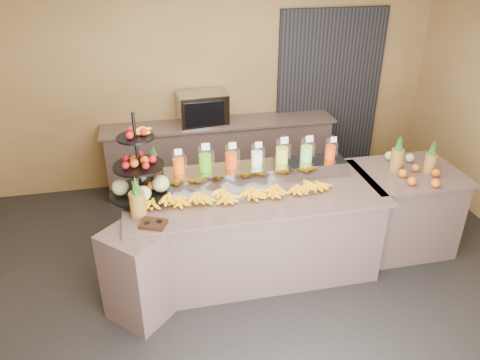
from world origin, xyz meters
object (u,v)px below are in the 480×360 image
object	(u,v)px
condiment_caddy	(153,224)
oven_warmer	(202,108)
banana_heap	(239,191)
right_fruit_pile	(416,169)
fruit_stand	(144,176)
pitcher_tray	(257,172)

from	to	relation	value
condiment_caddy	oven_warmer	distance (m)	2.45
banana_heap	right_fruit_pile	xyz separation A→B (m)	(1.88, 0.07, 0.01)
banana_heap	oven_warmer	bearing A→B (deg)	91.53
oven_warmer	fruit_stand	bearing A→B (deg)	-117.79
banana_heap	condiment_caddy	size ratio (longest dim) A/B	8.38
condiment_caddy	oven_warmer	bearing A→B (deg)	71.89
pitcher_tray	condiment_caddy	xyz separation A→B (m)	(-1.07, -0.66, -0.06)
banana_heap	fruit_stand	xyz separation A→B (m)	(-0.86, 0.21, 0.15)
fruit_stand	condiment_caddy	distance (m)	0.56
fruit_stand	oven_warmer	size ratio (longest dim) A/B	1.36
pitcher_tray	fruit_stand	bearing A→B (deg)	-173.28
pitcher_tray	right_fruit_pile	xyz separation A→B (m)	(1.62, -0.28, 0.00)
pitcher_tray	right_fruit_pile	size ratio (longest dim) A/B	4.07
banana_heap	condiment_caddy	xyz separation A→B (m)	(-0.81, -0.31, -0.05)
pitcher_tray	condiment_caddy	world-z (taller)	pitcher_tray
pitcher_tray	fruit_stand	xyz separation A→B (m)	(-1.12, -0.13, 0.14)
condiment_caddy	right_fruit_pile	size ratio (longest dim) A/B	0.47
right_fruit_pile	condiment_caddy	bearing A→B (deg)	-171.97
banana_heap	oven_warmer	distance (m)	2.02
banana_heap	right_fruit_pile	distance (m)	1.88
banana_heap	fruit_stand	world-z (taller)	fruit_stand
pitcher_tray	banana_heap	size ratio (longest dim) A/B	1.03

